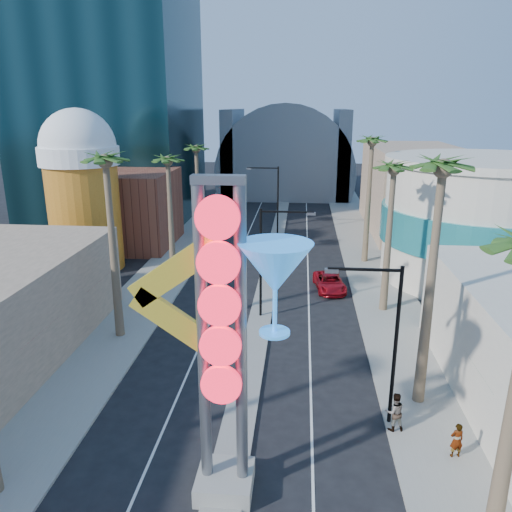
{
  "coord_description": "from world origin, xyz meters",
  "views": [
    {
      "loc": [
        2.73,
        -13.14,
        14.75
      ],
      "look_at": [
        -0.32,
        19.84,
        4.67
      ],
      "focal_mm": 35.0,
      "sensor_mm": 36.0,
      "label": 1
    }
  ],
  "objects": [
    {
      "name": "palm_1",
      "position": [
        -9.0,
        16.0,
        10.82
      ],
      "size": [
        2.4,
        2.4,
        12.7
      ],
      "color": "brown",
      "rests_on": "ground"
    },
    {
      "name": "beer_mug",
      "position": [
        -17.0,
        30.0,
        7.84
      ],
      "size": [
        7.0,
        7.0,
        14.5
      ],
      "color": "#A85C16",
      "rests_on": "ground"
    },
    {
      "name": "pedestrian_a",
      "position": [
        9.64,
        5.72,
        0.96
      ],
      "size": [
        0.66,
        0.49,
        1.63
      ],
      "primitive_type": "imported",
      "rotation": [
        0.0,
        0.0,
        3.33
      ],
      "color": "gray",
      "rests_on": "sidewalk_east"
    },
    {
      "name": "median",
      "position": [
        0.0,
        38.0,
        0.07
      ],
      "size": [
        1.6,
        84.0,
        0.15
      ],
      "primitive_type": "cube",
      "color": "gray",
      "rests_on": "ground"
    },
    {
      "name": "turquoise_building",
      "position": [
        18.0,
        30.0,
        5.25
      ],
      "size": [
        16.6,
        16.6,
        10.6
      ],
      "color": "beige",
      "rests_on": "ground"
    },
    {
      "name": "neon_sign",
      "position": [
        0.82,
        2.96,
        7.31
      ],
      "size": [
        6.53,
        2.6,
        12.55
      ],
      "color": "gray",
      "rests_on": "ground"
    },
    {
      "name": "palm_2",
      "position": [
        -9.0,
        30.0,
        9.48
      ],
      "size": [
        2.4,
        2.4,
        11.2
      ],
      "color": "brown",
      "rests_on": "ground"
    },
    {
      "name": "canopy",
      "position": [
        0.0,
        72.0,
        4.31
      ],
      "size": [
        22.0,
        16.0,
        22.0
      ],
      "color": "slate",
      "rests_on": "ground"
    },
    {
      "name": "sidewalk_east",
      "position": [
        9.5,
        35.0,
        0.07
      ],
      "size": [
        5.0,
        100.0,
        0.15
      ],
      "primitive_type": "cube",
      "color": "gray",
      "rests_on": "ground"
    },
    {
      "name": "sidewalk_west",
      "position": [
        -9.5,
        35.0,
        0.07
      ],
      "size": [
        5.0,
        100.0,
        0.15
      ],
      "primitive_type": "cube",
      "color": "gray",
      "rests_on": "ground"
    },
    {
      "name": "filler_east",
      "position": [
        16.0,
        48.0,
        5.0
      ],
      "size": [
        10.0,
        20.0,
        10.0
      ],
      "primitive_type": "cube",
      "color": "#92775E",
      "rests_on": "ground"
    },
    {
      "name": "red_pickup",
      "position": [
        5.23,
        26.04,
        0.67
      ],
      "size": [
        2.83,
        5.06,
        1.34
      ],
      "primitive_type": "imported",
      "rotation": [
        0.0,
        0.0,
        0.13
      ],
      "color": "#A80C18",
      "rests_on": "ground"
    },
    {
      "name": "palm_5",
      "position": [
        9.0,
        10.0,
        11.27
      ],
      "size": [
        2.4,
        2.4,
        13.2
      ],
      "color": "brown",
      "rests_on": "ground"
    },
    {
      "name": "pedestrian_b",
      "position": [
        7.3,
        7.38,
        1.1
      ],
      "size": [
        1.04,
        0.88,
        1.89
      ],
      "primitive_type": "imported",
      "rotation": [
        0.0,
        0.0,
        3.33
      ],
      "color": "gray",
      "rests_on": "sidewalk_east"
    },
    {
      "name": "streetlight_2",
      "position": [
        6.72,
        8.0,
        4.83
      ],
      "size": [
        3.45,
        0.25,
        8.0
      ],
      "color": "black",
      "rests_on": "ground"
    },
    {
      "name": "hotel_tower",
      "position": [
        -22.0,
        52.0,
        25.0
      ],
      "size": [
        20.0,
        20.0,
        50.0
      ],
      "primitive_type": "cube",
      "color": "black",
      "rests_on": "ground"
    },
    {
      "name": "brick_filler_west",
      "position": [
        -16.0,
        38.0,
        4.0
      ],
      "size": [
        10.0,
        10.0,
        8.0
      ],
      "primitive_type": "cube",
      "color": "brown",
      "rests_on": "ground"
    },
    {
      "name": "streetlight_1",
      "position": [
        -0.55,
        44.0,
        4.88
      ],
      "size": [
        3.79,
        0.25,
        8.0
      ],
      "color": "black",
      "rests_on": "ground"
    },
    {
      "name": "streetlight_0",
      "position": [
        0.55,
        20.0,
        4.88
      ],
      "size": [
        3.79,
        0.25,
        8.0
      ],
      "color": "black",
      "rests_on": "ground"
    },
    {
      "name": "palm_6",
      "position": [
        9.0,
        22.0,
        9.93
      ],
      "size": [
        2.4,
        2.4,
        11.7
      ],
      "color": "brown",
      "rests_on": "ground"
    },
    {
      "name": "palm_7",
      "position": [
        9.0,
        34.0,
        10.82
      ],
      "size": [
        2.4,
        2.4,
        12.7
      ],
      "color": "brown",
      "rests_on": "ground"
    },
    {
      "name": "palm_3",
      "position": [
        -9.0,
        42.0,
        9.48
      ],
      "size": [
        2.4,
        2.4,
        11.2
      ],
      "color": "brown",
      "rests_on": "ground"
    }
  ]
}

